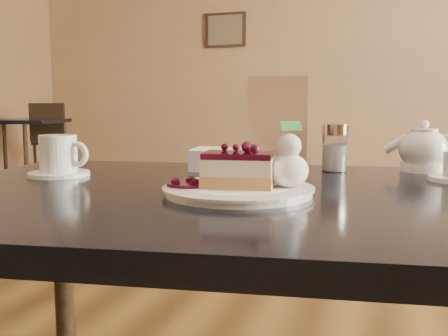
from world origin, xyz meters
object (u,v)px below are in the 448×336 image
(main_table, at_px, (242,232))
(coffee_set, at_px, (59,158))
(cheesecake_slice, at_px, (238,170))
(tea_set, at_px, (430,154))
(bg_table_far_left, at_px, (16,181))
(dessert_plate, at_px, (238,191))

(main_table, bearing_deg, coffee_set, 165.11)
(cheesecake_slice, bearing_deg, main_table, 90.00)
(main_table, xyz_separation_m, coffee_set, (-0.39, 0.04, 0.11))
(main_table, distance_m, tea_set, 0.45)
(tea_set, bearing_deg, coffee_set, -158.51)
(coffee_set, bearing_deg, bg_table_far_left, 132.46)
(dessert_plate, height_order, cheesecake_slice, cheesecake_slice)
(dessert_plate, relative_size, tea_set, 1.02)
(tea_set, bearing_deg, bg_table_far_left, 141.09)
(coffee_set, distance_m, bg_table_far_left, 4.36)
(dessert_plate, distance_m, coffee_set, 0.40)
(cheesecake_slice, relative_size, bg_table_far_left, 0.07)
(main_table, distance_m, coffee_set, 0.40)
(coffee_set, bearing_deg, cheesecake_slice, -12.27)
(dessert_plate, distance_m, bg_table_far_left, 4.69)
(bg_table_far_left, bearing_deg, cheesecake_slice, -59.67)
(dessert_plate, bearing_deg, tea_set, 50.09)
(tea_set, xyz_separation_m, bg_table_far_left, (-3.60, 2.91, -0.65))
(bg_table_far_left, bearing_deg, main_table, -59.33)
(coffee_set, bearing_deg, tea_set, 21.49)
(dessert_plate, height_order, bg_table_far_left, dessert_plate)
(cheesecake_slice, relative_size, coffee_set, 0.94)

